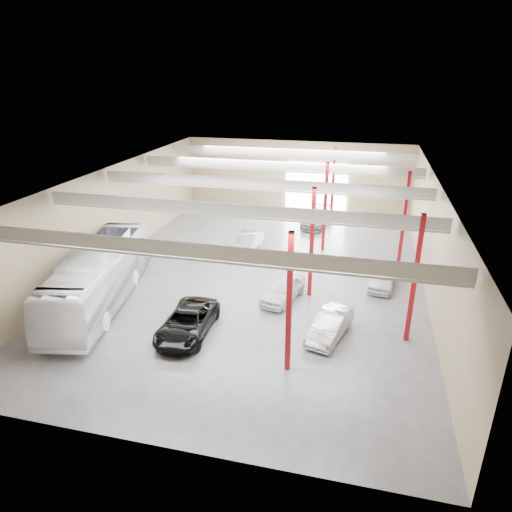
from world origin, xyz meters
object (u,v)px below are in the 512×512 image
at_px(coach_bus, 100,276).
at_px(car_row_a, 283,289).
at_px(black_sedan, 187,322).
at_px(car_right_far, 382,277).
at_px(car_row_b, 247,242).
at_px(car_row_c, 316,218).
at_px(car_right_near, 330,325).

xyz_separation_m(coach_bus, car_row_a, (10.77, 2.95, -1.05)).
distance_m(black_sedan, car_row_a, 6.73).
xyz_separation_m(coach_bus, car_right_far, (16.80, 6.34, -1.07)).
relative_size(car_row_b, car_row_c, 0.85).
xyz_separation_m(car_row_a, car_right_far, (6.03, 3.39, -0.02)).
distance_m(car_row_a, car_row_b, 8.66).
xyz_separation_m(car_row_a, car_row_b, (-4.27, 7.53, -0.01)).
distance_m(black_sedan, car_right_far, 13.41).
bearing_deg(car_row_b, coach_bus, -117.91).
xyz_separation_m(black_sedan, car_row_c, (4.49, 20.23, -0.01)).
bearing_deg(car_row_b, car_right_near, -52.15).
height_order(coach_bus, car_row_a, coach_bus).
relative_size(car_row_b, car_right_near, 1.01).
relative_size(car_row_c, car_right_far, 1.25).
xyz_separation_m(car_row_a, car_right_near, (3.23, -3.60, -0.02)).
distance_m(coach_bus, black_sedan, 6.96).
distance_m(car_row_c, car_right_near, 18.87).
distance_m(coach_bus, car_row_a, 11.22).
bearing_deg(car_row_c, car_right_far, -57.21).
height_order(car_row_b, car_right_near, car_row_b).
bearing_deg(car_row_a, car_right_near, -33.11).
height_order(car_row_c, car_right_near, car_row_c).
distance_m(coach_bus, car_row_b, 12.38).
relative_size(car_row_a, car_right_far, 1.04).
height_order(coach_bus, black_sedan, coach_bus).
bearing_deg(car_right_far, car_row_c, 124.77).
relative_size(car_row_a, car_row_b, 0.98).
bearing_deg(coach_bus, black_sedan, -30.60).
distance_m(coach_bus, car_row_c, 21.11).
bearing_deg(car_row_a, car_row_b, 134.62).
bearing_deg(car_row_b, car_row_a, -56.54).
bearing_deg(coach_bus, car_row_a, 3.77).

